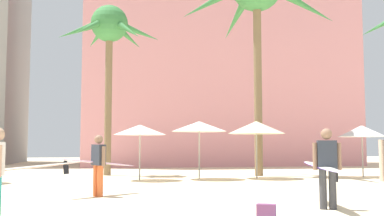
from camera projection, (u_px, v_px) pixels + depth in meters
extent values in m
cube|color=pink|center=(213.00, 53.00, 37.87)|extent=(20.20, 10.67, 17.93)
cylinder|color=brown|center=(258.00, 79.00, 22.28)|extent=(0.38, 0.38, 9.15)
cone|color=#387A3D|center=(301.00, 4.00, 22.87)|extent=(3.50, 0.75, 2.14)
cone|color=#387A3D|center=(237.00, 15.00, 24.66)|extent=(1.09, 3.48, 2.25)
cone|color=#387A3D|center=(215.00, 0.00, 21.95)|extent=(3.42, 0.93, 2.35)
cylinder|color=brown|center=(108.00, 98.00, 22.62)|extent=(0.34, 0.34, 7.39)
sphere|color=#387A3D|center=(109.00, 24.00, 22.93)|extent=(1.81, 1.81, 1.81)
cone|color=#387A3D|center=(139.00, 32.00, 23.31)|extent=(2.17, 0.60, 1.04)
cone|color=#387A3D|center=(128.00, 37.00, 24.14)|extent=(1.70, 1.86, 1.11)
cone|color=#387A3D|center=(98.00, 36.00, 24.10)|extent=(1.22, 2.11, 1.08)
cone|color=#387A3D|center=(79.00, 30.00, 22.64)|extent=(2.11, 0.40, 1.17)
cone|color=#387A3D|center=(90.00, 27.00, 21.69)|extent=(1.64, 1.83, 1.33)
cone|color=#387A3D|center=(127.00, 29.00, 21.92)|extent=(1.49, 1.90, 1.39)
cone|color=#387A3D|center=(380.00, 26.00, 24.66)|extent=(1.60, 1.82, 1.08)
cylinder|color=gray|center=(362.00, 151.00, 21.09)|extent=(0.06, 0.06, 2.32)
cone|color=white|center=(362.00, 131.00, 21.16)|extent=(2.09, 2.09, 0.51)
cylinder|color=gray|center=(257.00, 150.00, 20.19)|extent=(0.06, 0.06, 2.46)
cone|color=beige|center=(256.00, 127.00, 20.27)|extent=(2.46, 2.46, 0.54)
cylinder|color=gray|center=(140.00, 152.00, 18.98)|extent=(0.06, 0.06, 2.25)
cone|color=white|center=(140.00, 130.00, 19.06)|extent=(2.13, 2.13, 0.41)
cylinder|color=gray|center=(199.00, 150.00, 19.69)|extent=(0.06, 0.06, 2.43)
cone|color=white|center=(199.00, 126.00, 19.77)|extent=(2.34, 2.34, 0.43)
cylinder|color=orange|center=(96.00, 181.00, 12.69)|extent=(0.22, 0.22, 0.84)
cylinder|color=orange|center=(100.00, 181.00, 12.54)|extent=(0.22, 0.22, 0.84)
cube|color=#333842|center=(99.00, 155.00, 12.67)|extent=(0.40, 0.46, 0.56)
sphere|color=#936B51|center=(99.00, 139.00, 12.71)|extent=(0.33, 0.33, 0.24)
cylinder|color=#936B51|center=(94.00, 156.00, 12.85)|extent=(0.14, 0.14, 0.53)
cylinder|color=#936B51|center=(104.00, 156.00, 12.49)|extent=(0.14, 0.14, 0.53)
ellipsoid|color=#B2B2B7|center=(99.00, 163.00, 12.95)|extent=(2.26, 1.81, 0.31)
ellipsoid|color=#94105F|center=(99.00, 163.00, 12.95)|extent=(2.28, 1.83, 0.28)
cube|color=black|center=(65.00, 164.00, 12.17)|extent=(0.10, 0.08, 0.19)
ellipsoid|color=beige|center=(0.00, 170.00, 8.52)|extent=(2.91, 1.12, 0.31)
ellipsoid|color=#99392C|center=(0.00, 170.00, 8.52)|extent=(2.92, 1.15, 0.29)
cube|color=black|center=(66.00, 169.00, 9.06)|extent=(0.12, 0.05, 0.19)
cylinder|color=#3D3D42|center=(323.00, 189.00, 10.02)|extent=(0.20, 0.20, 0.85)
cylinder|color=#3D3D42|center=(333.00, 189.00, 9.99)|extent=(0.20, 0.20, 0.85)
cube|color=#333842|center=(327.00, 155.00, 10.07)|extent=(0.45, 0.34, 0.61)
sphere|color=#936B51|center=(326.00, 134.00, 10.11)|extent=(0.30, 0.30, 0.24)
cylinder|color=#936B51|center=(315.00, 156.00, 10.10)|extent=(0.13, 0.13, 0.58)
cylinder|color=#936B51|center=(339.00, 156.00, 10.03)|extent=(0.13, 0.13, 0.58)
ellipsoid|color=white|center=(321.00, 166.00, 10.34)|extent=(0.92, 3.05, 0.18)
ellipsoid|color=#5928C2|center=(321.00, 166.00, 10.34)|extent=(0.95, 3.07, 0.15)
cube|color=black|center=(337.00, 177.00, 9.12)|extent=(0.04, 0.11, 0.18)
cylinder|color=#D1A889|center=(383.00, 161.00, 6.43)|extent=(0.14, 0.14, 0.57)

